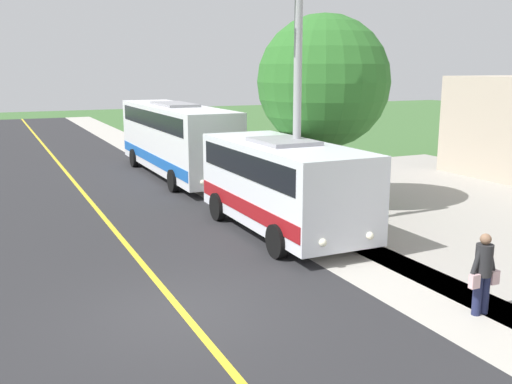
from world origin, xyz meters
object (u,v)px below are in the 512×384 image
object	(u,v)px
shuttle_bus_front	(283,182)
pedestrian_with_bags	(483,272)
transit_bus_rear	(175,136)
street_light_pole	(294,90)
tree_curbside	(323,82)

from	to	relation	value
shuttle_bus_front	pedestrian_with_bags	world-z (taller)	shuttle_bus_front
transit_bus_rear	pedestrian_with_bags	distance (m)	17.23
street_light_pole	tree_curbside	bearing A→B (deg)	-135.56
transit_bus_rear	street_light_pole	distance (m)	10.53
transit_bus_rear	street_light_pole	bearing A→B (deg)	92.30
transit_bus_rear	pedestrian_with_bags	size ratio (longest dim) A/B	6.40
shuttle_bus_front	tree_curbside	bearing A→B (deg)	-139.07
street_light_pole	tree_curbside	xyz separation A→B (m)	(-2.53, -2.48, 0.16)
transit_bus_rear	tree_curbside	bearing A→B (deg)	110.72
tree_curbside	street_light_pole	bearing A→B (deg)	44.44
pedestrian_with_bags	street_light_pole	world-z (taller)	street_light_pole
shuttle_bus_front	transit_bus_rear	bearing A→B (deg)	-89.43
shuttle_bus_front	transit_bus_rear	size ratio (longest dim) A/B	0.64
shuttle_bus_front	transit_bus_rear	xyz separation A→B (m)	(0.10, -10.23, 0.27)
pedestrian_with_bags	street_light_pole	bearing A→B (deg)	-85.81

